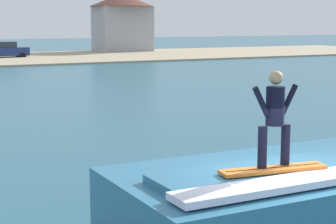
{
  "coord_description": "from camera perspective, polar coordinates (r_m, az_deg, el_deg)",
  "views": [
    {
      "loc": [
        -6.39,
        -7.66,
        3.94
      ],
      "look_at": [
        0.2,
        4.99,
        1.71
      ],
      "focal_mm": 61.65,
      "sensor_mm": 36.0,
      "label": 1
    }
  ],
  "objects": [
    {
      "name": "wave_crest",
      "position": [
        11.04,
        10.78,
        -8.54
      ],
      "size": [
        6.1,
        3.43,
        1.41
      ],
      "color": "teal",
      "rests_on": "ground_plane"
    },
    {
      "name": "surfboard",
      "position": [
        10.11,
        10.37,
        -5.59
      ],
      "size": [
        1.97,
        0.65,
        0.06
      ],
      "color": "orange",
      "rests_on": "wave_crest"
    },
    {
      "name": "surfer",
      "position": [
        10.01,
        10.53,
        -0.19
      ],
      "size": [
        0.94,
        0.32,
        1.66
      ],
      "color": "black",
      "rests_on": "surfboard"
    },
    {
      "name": "car_far_shore",
      "position": [
        65.31,
        -15.69,
        5.93
      ],
      "size": [
        4.49,
        2.21,
        1.86
      ],
      "color": "navy",
      "rests_on": "ground_plane"
    },
    {
      "name": "house_gabled_white",
      "position": [
        76.7,
        -4.55,
        9.21
      ],
      "size": [
        8.5,
        8.5,
        7.67
      ],
      "color": "#9EA3AD",
      "rests_on": "ground_plane"
    }
  ]
}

